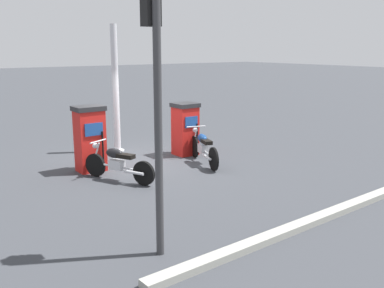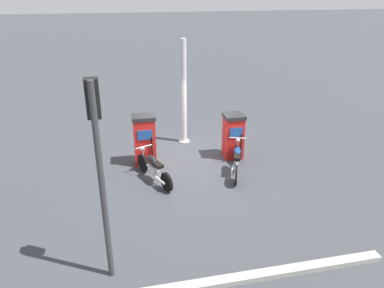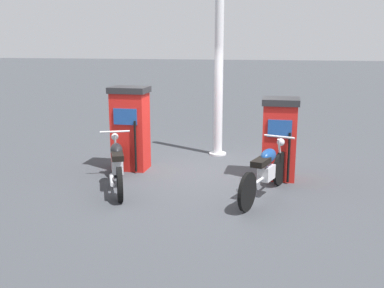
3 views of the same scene
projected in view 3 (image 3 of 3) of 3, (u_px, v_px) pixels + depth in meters
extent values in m
plane|color=#383A3F|center=(202.00, 174.00, 8.96)|extent=(120.00, 120.00, 0.00)
cube|color=red|center=(130.00, 131.00, 9.13)|extent=(0.53, 0.69, 1.59)
cube|color=#1E478C|center=(125.00, 117.00, 8.79)|extent=(0.03, 0.48, 0.32)
cube|color=#262628|center=(129.00, 90.00, 8.94)|extent=(0.58, 0.76, 0.12)
cylinder|color=black|center=(135.00, 147.00, 8.85)|extent=(0.04, 0.04, 1.03)
cube|color=red|center=(279.00, 142.00, 8.51)|extent=(0.60, 0.62, 1.44)
cube|color=#1E478C|center=(280.00, 129.00, 8.15)|extent=(0.03, 0.43, 0.32)
cube|color=#262628|center=(281.00, 101.00, 8.34)|extent=(0.66, 0.69, 0.12)
cylinder|color=black|center=(289.00, 158.00, 8.19)|extent=(0.04, 0.04, 0.93)
cylinder|color=black|center=(116.00, 161.00, 8.75)|extent=(0.56, 0.31, 0.58)
cylinder|color=black|center=(120.00, 184.00, 7.34)|extent=(0.56, 0.31, 0.58)
cube|color=silver|center=(117.00, 166.00, 8.07)|extent=(0.41, 0.33, 0.24)
cylinder|color=silver|center=(117.00, 169.00, 8.03)|extent=(1.03, 0.50, 0.05)
ellipsoid|color=black|center=(116.00, 150.00, 8.07)|extent=(0.53, 0.40, 0.24)
cube|color=black|center=(117.00, 156.00, 7.76)|extent=(0.48, 0.36, 0.10)
cylinder|color=silver|center=(115.00, 147.00, 8.64)|extent=(0.25, 0.15, 0.57)
cylinder|color=silver|center=(115.00, 132.00, 8.50)|extent=(0.27, 0.52, 0.04)
sphere|color=silver|center=(115.00, 137.00, 8.62)|extent=(0.19, 0.19, 0.14)
cylinder|color=silver|center=(112.00, 180.00, 7.50)|extent=(0.53, 0.29, 0.07)
cylinder|color=black|center=(280.00, 168.00, 8.19)|extent=(0.61, 0.24, 0.62)
cylinder|color=black|center=(247.00, 192.00, 6.91)|extent=(0.61, 0.24, 0.62)
cube|color=silver|center=(266.00, 173.00, 7.57)|extent=(0.40, 0.30, 0.24)
cylinder|color=silver|center=(265.00, 176.00, 7.54)|extent=(1.10, 0.39, 0.05)
ellipsoid|color=navy|center=(268.00, 156.00, 7.56)|extent=(0.52, 0.35, 0.24)
cube|color=black|center=(261.00, 162.00, 7.28)|extent=(0.48, 0.32, 0.10)
cylinder|color=silver|center=(280.00, 153.00, 8.09)|extent=(0.26, 0.12, 0.57)
cylinder|color=silver|center=(279.00, 137.00, 7.95)|extent=(0.20, 0.54, 0.04)
sphere|color=silver|center=(281.00, 142.00, 8.06)|extent=(0.18, 0.18, 0.14)
cylinder|color=silver|center=(245.00, 186.00, 7.13)|extent=(0.55, 0.23, 0.07)
cylinder|color=silver|center=(219.00, 72.00, 10.07)|extent=(0.20, 0.20, 3.83)
cylinder|color=silver|center=(218.00, 153.00, 10.49)|extent=(0.40, 0.40, 0.04)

